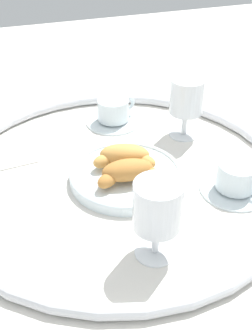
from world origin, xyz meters
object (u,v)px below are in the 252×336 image
(croissant_small, at_px, (128,172))
(coffee_cup_near, at_px, (114,113))
(croissant_large, at_px, (125,156))
(pastry_plate, at_px, (126,175))
(folded_napkin, at_px, (7,154))
(juice_glass_left, at_px, (157,209))
(coffee_cup_far, at_px, (237,180))
(juice_glass_right, at_px, (187,99))

(croissant_small, xyz_separation_m, coffee_cup_near, (-0.06, -0.27, -0.02))
(croissant_small, height_order, coffee_cup_near, croissant_small)
(coffee_cup_near, bearing_deg, croissant_large, 78.46)
(croissant_large, bearing_deg, pastry_plate, 78.29)
(pastry_plate, relative_size, folded_napkin, 2.06)
(croissant_large, bearing_deg, folded_napkin, -33.31)
(pastry_plate, bearing_deg, juice_glass_left, 84.78)
(pastry_plate, distance_m, folded_napkin, 0.28)
(croissant_large, relative_size, coffee_cup_far, 0.95)
(pastry_plate, xyz_separation_m, folded_napkin, (0.22, -0.17, -0.01))
(croissant_small, xyz_separation_m, coffee_cup_far, (-0.20, 0.07, -0.02))
(juice_glass_left, distance_m, folded_napkin, 0.43)
(croissant_small, relative_size, coffee_cup_far, 1.00)
(coffee_cup_far, bearing_deg, juice_glass_right, -88.81)
(croissant_large, xyz_separation_m, juice_glass_right, (-0.18, -0.10, 0.05))
(croissant_small, distance_m, juice_glass_right, 0.25)
(pastry_plate, xyz_separation_m, croissant_large, (-0.00, -0.02, 0.03))
(coffee_cup_near, bearing_deg, folded_napkin, 14.46)
(coffee_cup_near, distance_m, coffee_cup_far, 0.37)
(juice_glass_left, relative_size, folded_napkin, 1.27)
(coffee_cup_far, distance_m, juice_glass_right, 0.24)
(coffee_cup_near, relative_size, coffee_cup_far, 1.00)
(croissant_small, distance_m, folded_napkin, 0.29)
(croissant_small, xyz_separation_m, folded_napkin, (0.21, -0.20, -0.04))
(pastry_plate, height_order, croissant_small, croissant_small)
(pastry_plate, distance_m, juice_glass_left, 0.22)
(pastry_plate, bearing_deg, juice_glass_right, -145.88)
(croissant_large, relative_size, folded_napkin, 1.17)
(croissant_small, bearing_deg, coffee_cup_near, -101.59)
(coffee_cup_far, xyz_separation_m, juice_glass_right, (0.00, -0.23, 0.07))
(pastry_plate, xyz_separation_m, juice_glass_right, (-0.19, -0.13, 0.08))
(coffee_cup_near, xyz_separation_m, juice_glass_left, (0.07, 0.44, 0.07))
(croissant_small, xyz_separation_m, juice_glass_left, (0.01, 0.17, 0.05))
(croissant_large, xyz_separation_m, juice_glass_left, (0.02, 0.23, 0.05))
(juice_glass_left, bearing_deg, coffee_cup_far, -153.87)
(coffee_cup_near, bearing_deg, juice_glass_right, 140.68)
(coffee_cup_far, height_order, folded_napkin, coffee_cup_far)
(pastry_plate, xyz_separation_m, coffee_cup_far, (-0.19, 0.10, 0.01))
(juice_glass_left, height_order, folded_napkin, juice_glass_left)
(croissant_small, height_order, coffee_cup_far, croissant_small)
(juice_glass_left, bearing_deg, folded_napkin, -61.91)
(croissant_large, xyz_separation_m, coffee_cup_far, (-0.19, 0.12, -0.02))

